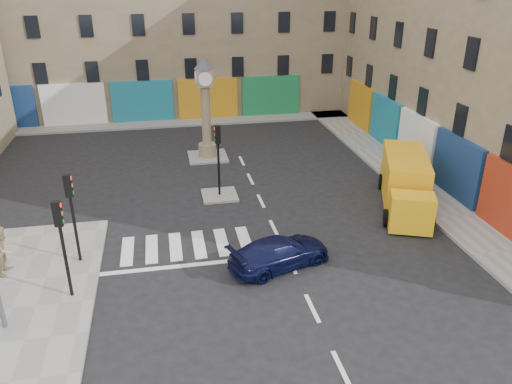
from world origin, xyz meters
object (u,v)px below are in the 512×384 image
object	(u,v)px
yellow_van	(406,182)
pedestrian_tan	(4,249)
clock_pillar	(205,102)
traffic_light_island	(218,149)
traffic_light_left_near	(61,234)
traffic_light_left_far	(71,204)
navy_sedan	(280,253)

from	to	relation	value
yellow_van	pedestrian_tan	distance (m)	18.15
clock_pillar	yellow_van	xyz separation A→B (m)	(8.98, -8.68, -2.36)
traffic_light_island	clock_pillar	xyz separation A→B (m)	(0.00, 6.00, 0.96)
clock_pillar	traffic_light_left_near	bearing A→B (deg)	-114.55
traffic_light_island	yellow_van	bearing A→B (deg)	-16.64
traffic_light_left_near	pedestrian_tan	bearing A→B (deg)	141.70
traffic_light_left_far	traffic_light_island	bearing A→B (deg)	40.60
traffic_light_left_near	yellow_van	size ratio (longest dim) A/B	0.54
yellow_van	navy_sedan	bearing A→B (deg)	-128.31
traffic_light_left_far	traffic_light_island	size ratio (longest dim) A/B	1.00
traffic_light_left_far	traffic_light_island	world-z (taller)	traffic_light_left_far
clock_pillar	yellow_van	size ratio (longest dim) A/B	0.89
yellow_van	pedestrian_tan	size ratio (longest dim) A/B	3.48
pedestrian_tan	traffic_light_island	bearing A→B (deg)	-45.98
traffic_light_left_far	yellow_van	world-z (taller)	traffic_light_left_far
traffic_light_left_far	pedestrian_tan	xyz separation A→B (m)	(-2.61, -0.34, -1.49)
navy_sedan	traffic_light_left_far	bearing A→B (deg)	58.21
traffic_light_left_near	traffic_light_left_far	bearing A→B (deg)	90.00
traffic_light_left_near	pedestrian_tan	distance (m)	3.65
navy_sedan	yellow_van	world-z (taller)	yellow_van
yellow_van	pedestrian_tan	xyz separation A→B (m)	(-17.89, -3.05, -0.06)
traffic_light_left_far	pedestrian_tan	world-z (taller)	traffic_light_left_far
clock_pillar	yellow_van	bearing A→B (deg)	-44.03
traffic_light_left_far	clock_pillar	bearing A→B (deg)	61.06
traffic_light_left_far	navy_sedan	distance (m)	8.25
traffic_light_left_near	traffic_light_left_far	xyz separation A→B (m)	(0.00, 2.40, 0.00)
clock_pillar	yellow_van	world-z (taller)	clock_pillar
clock_pillar	navy_sedan	bearing A→B (deg)	-83.40
navy_sedan	pedestrian_tan	distance (m)	10.53
traffic_light_island	navy_sedan	bearing A→B (deg)	-77.97
traffic_light_left_far	pedestrian_tan	bearing A→B (deg)	-172.70
traffic_light_left_far	clock_pillar	size ratio (longest dim) A/B	0.61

